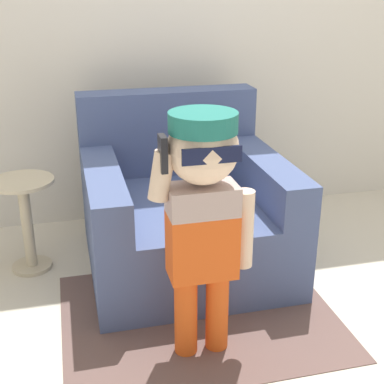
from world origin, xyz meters
name	(u,v)px	position (x,y,z in m)	size (l,w,h in m)	color
ground_plane	(216,256)	(0.00, 0.00, 0.00)	(10.00, 10.00, 0.00)	beige
wall_back	(187,4)	(0.00, 0.70, 1.30)	(10.00, 0.05, 2.60)	silver
armchair	(182,210)	(-0.19, 0.01, 0.29)	(1.00, 1.04, 0.86)	#475684
person_child	(203,200)	(-0.28, -0.76, 0.67)	(0.41, 0.31, 1.01)	#E05119
side_table	(26,216)	(-0.99, 0.11, 0.30)	(0.32, 0.32, 0.50)	beige
rug	(199,315)	(-0.24, -0.53, 0.00)	(1.23, 0.98, 0.01)	brown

